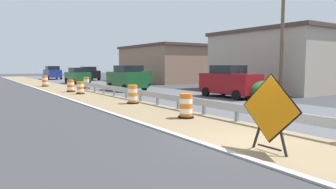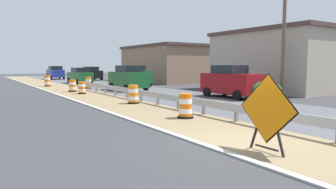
% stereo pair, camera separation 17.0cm
% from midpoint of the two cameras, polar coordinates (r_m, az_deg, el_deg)
% --- Properties ---
extents(ground_plane, '(160.00, 160.00, 0.00)m').
position_cam_midpoint_polar(ground_plane, '(9.17, 15.55, -8.85)').
color(ground_plane, '#333335').
extents(median_dirt_strip, '(3.52, 120.00, 0.01)m').
position_cam_midpoint_polar(median_dirt_strip, '(9.59, 17.78, -8.27)').
color(median_dirt_strip, '#7F6B4C').
rests_on(median_dirt_strip, ground).
extents(curb_near_edge, '(0.20, 120.00, 0.11)m').
position_cam_midpoint_polar(curb_near_edge, '(8.26, 9.50, -10.29)').
color(curb_near_edge, '#ADADA8').
rests_on(curb_near_edge, ground).
extents(warning_sign_diamond, '(0.07, 1.80, 2.04)m').
position_cam_midpoint_polar(warning_sign_diamond, '(8.25, 17.81, -2.93)').
color(warning_sign_diamond, black).
rests_on(warning_sign_diamond, ground).
extents(traffic_barrel_nearest, '(0.68, 0.68, 1.04)m').
position_cam_midpoint_polar(traffic_barrel_nearest, '(13.02, 2.97, -2.33)').
color(traffic_barrel_nearest, orange).
rests_on(traffic_barrel_nearest, ground).
extents(traffic_barrel_close, '(0.69, 0.69, 1.08)m').
position_cam_midpoint_polar(traffic_barrel_close, '(17.97, -6.82, -0.13)').
color(traffic_barrel_close, orange).
rests_on(traffic_barrel_close, ground).
extents(traffic_barrel_mid, '(0.64, 0.64, 0.95)m').
position_cam_midpoint_polar(traffic_barrel_mid, '(24.67, -16.13, 1.07)').
color(traffic_barrel_mid, orange).
rests_on(traffic_barrel_mid, ground).
extents(traffic_barrel_far, '(0.63, 0.63, 1.09)m').
position_cam_midpoint_polar(traffic_barrel_far, '(30.29, -15.01, 2.01)').
color(traffic_barrel_far, orange).
rests_on(traffic_barrel_far, ground).
extents(traffic_barrel_farther, '(0.73, 0.73, 1.00)m').
position_cam_midpoint_polar(traffic_barrel_farther, '(26.83, -17.73, 1.42)').
color(traffic_barrel_farther, orange).
rests_on(traffic_barrel_farther, ground).
extents(traffic_barrel_farthest, '(0.72, 0.72, 1.15)m').
position_cam_midpoint_polar(traffic_barrel_farthest, '(34.50, -21.95, 2.25)').
color(traffic_barrel_farthest, orange).
rests_on(traffic_barrel_farthest, ground).
extents(car_lead_near_lane, '(2.15, 4.03, 2.06)m').
position_cam_midpoint_polar(car_lead_near_lane, '(51.23, -20.70, 3.80)').
color(car_lead_near_lane, navy).
rests_on(car_lead_near_lane, ground).
extents(car_trailing_near_lane, '(2.14, 4.51, 2.19)m').
position_cam_midpoint_polar(car_trailing_near_lane, '(32.94, -6.61, 3.47)').
color(car_trailing_near_lane, '#195128').
rests_on(car_trailing_near_lane, ground).
extents(car_lead_far_lane, '(2.21, 4.40, 2.19)m').
position_cam_midpoint_polar(car_lead_far_lane, '(27.19, -7.85, 3.04)').
color(car_lead_far_lane, '#195128').
rests_on(car_lead_far_lane, ground).
extents(car_mid_far_lane, '(2.12, 4.43, 2.22)m').
position_cam_midpoint_polar(car_mid_far_lane, '(21.63, 11.08, 2.39)').
color(car_mid_far_lane, maroon).
rests_on(car_mid_far_lane, ground).
extents(car_trailing_far_lane, '(2.12, 4.53, 1.92)m').
position_cam_midpoint_polar(car_trailing_far_lane, '(38.80, -16.54, 3.39)').
color(car_trailing_far_lane, '#195128').
rests_on(car_trailing_far_lane, ground).
extents(car_distant_a, '(2.25, 4.32, 1.98)m').
position_cam_midpoint_polar(car_distant_a, '(46.85, -14.56, 3.81)').
color(car_distant_a, black).
rests_on(car_distant_a, ground).
extents(roadside_shop_near, '(7.54, 10.47, 5.19)m').
position_cam_midpoint_polar(roadside_shop_near, '(28.66, 19.39, 5.93)').
color(roadside_shop_near, '#AD9E8E').
rests_on(roadside_shop_near, ground).
extents(roadside_shop_far, '(8.56, 12.69, 4.77)m').
position_cam_midpoint_polar(roadside_shop_far, '(41.52, -0.47, 5.73)').
color(roadside_shop_far, '#93705B').
rests_on(roadside_shop_far, ground).
extents(utility_pole_near, '(0.24, 1.80, 8.24)m').
position_cam_midpoint_polar(utility_pole_near, '(22.89, 20.18, 10.27)').
color(utility_pole_near, brown).
rests_on(utility_pole_near, ground).
extents(bush_roadside, '(2.62, 2.62, 1.25)m').
position_cam_midpoint_polar(bush_roadside, '(21.03, 16.40, 0.87)').
color(bush_roadside, '#1E4C23').
rests_on(bush_roadside, ground).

